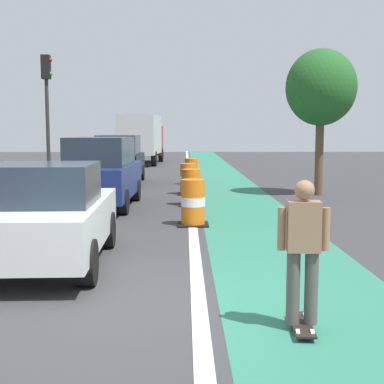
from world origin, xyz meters
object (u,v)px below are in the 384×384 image
(traffic_barrel_back, at_px, (188,179))
(skateboarder_on_lane, at_px, (303,250))
(parked_suv_third, at_px, (119,159))
(traffic_barrel_mid, at_px, (191,188))
(traffic_light_corner, at_px, (47,97))
(parked_sedan_nearest, at_px, (47,216))
(parked_suv_second, at_px, (101,172))
(street_tree_sidewalk, at_px, (321,88))
(traffic_barrel_front, at_px, (193,203))
(traffic_barrel_far, at_px, (192,172))
(delivery_truck_down_block, at_px, (142,137))

(traffic_barrel_back, bearing_deg, skateboarder_on_lane, -84.68)
(parked_suv_third, bearing_deg, traffic_barrel_mid, -66.35)
(skateboarder_on_lane, xyz_separation_m, parked_suv_third, (-4.10, 16.87, 0.12))
(parked_suv_third, distance_m, traffic_light_corner, 3.95)
(skateboarder_on_lane, height_order, parked_sedan_nearest, parked_sedan_nearest)
(skateboarder_on_lane, height_order, traffic_barrel_mid, skateboarder_on_lane)
(parked_suv_second, xyz_separation_m, parked_suv_third, (-0.36, 7.12, 0.00))
(parked_sedan_nearest, xyz_separation_m, street_tree_sidewalk, (6.92, 9.68, 2.83))
(traffic_barrel_mid, bearing_deg, parked_suv_third, 113.65)
(traffic_barrel_back, bearing_deg, parked_suv_third, 125.73)
(traffic_barrel_mid, bearing_deg, skateboarder_on_lane, -83.65)
(parked_suv_second, bearing_deg, traffic_barrel_front, -49.49)
(parked_suv_third, bearing_deg, skateboarder_on_lane, -76.33)
(parked_suv_second, distance_m, traffic_light_corner, 6.53)
(traffic_barrel_back, relative_size, traffic_barrel_far, 1.00)
(traffic_barrel_back, xyz_separation_m, traffic_barrel_far, (0.16, 3.44, 0.00))
(traffic_barrel_front, bearing_deg, street_tree_sidewalk, 53.17)
(traffic_barrel_mid, bearing_deg, traffic_barrel_back, 91.55)
(traffic_barrel_mid, height_order, traffic_barrel_back, same)
(parked_suv_second, xyz_separation_m, traffic_barrel_front, (2.63, -3.08, -0.50))
(skateboarder_on_lane, height_order, traffic_barrel_far, skateboarder_on_lane)
(skateboarder_on_lane, height_order, parked_suv_third, parked_suv_third)
(parked_suv_third, xyz_separation_m, street_tree_sidewalk, (7.44, -4.25, 2.63))
(parked_suv_second, distance_m, traffic_barrel_mid, 2.69)
(traffic_barrel_far, height_order, traffic_light_corner, traffic_light_corner)
(traffic_barrel_front, distance_m, delivery_truck_down_block, 23.66)
(parked_suv_third, bearing_deg, traffic_barrel_far, -11.15)
(traffic_barrel_front, distance_m, traffic_barrel_mid, 3.38)
(parked_suv_second, relative_size, traffic_light_corner, 0.91)
(skateboarder_on_lane, bearing_deg, traffic_barrel_far, 93.65)
(skateboarder_on_lane, distance_m, street_tree_sidewalk, 13.34)
(skateboarder_on_lane, relative_size, delivery_truck_down_block, 0.22)
(parked_suv_third, distance_m, delivery_truck_down_block, 13.25)
(parked_sedan_nearest, relative_size, traffic_barrel_front, 3.81)
(parked_sedan_nearest, xyz_separation_m, traffic_barrel_mid, (2.46, 7.11, -0.30))
(traffic_barrel_back, distance_m, delivery_truck_down_block, 17.58)
(parked_suv_third, xyz_separation_m, traffic_barrel_far, (3.07, -0.60, -0.50))
(parked_suv_third, bearing_deg, parked_sedan_nearest, -87.83)
(traffic_barrel_back, distance_m, traffic_light_corner, 6.58)
(street_tree_sidewalk, bearing_deg, traffic_barrel_far, 140.24)
(traffic_barrel_front, xyz_separation_m, street_tree_sidewalk, (4.46, 5.95, 3.14))
(parked_sedan_nearest, relative_size, traffic_barrel_mid, 3.81)
(delivery_truck_down_block, bearing_deg, parked_suv_second, -88.71)
(traffic_barrel_back, height_order, street_tree_sidewalk, street_tree_sidewalk)
(parked_sedan_nearest, height_order, traffic_light_corner, traffic_light_corner)
(traffic_barrel_mid, relative_size, traffic_light_corner, 0.21)
(skateboarder_on_lane, xyz_separation_m, traffic_barrel_far, (-1.04, 16.26, -0.38))
(traffic_barrel_front, distance_m, traffic_barrel_back, 6.15)
(skateboarder_on_lane, distance_m, traffic_barrel_mid, 10.12)
(street_tree_sidewalk, bearing_deg, parked_sedan_nearest, -125.56)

